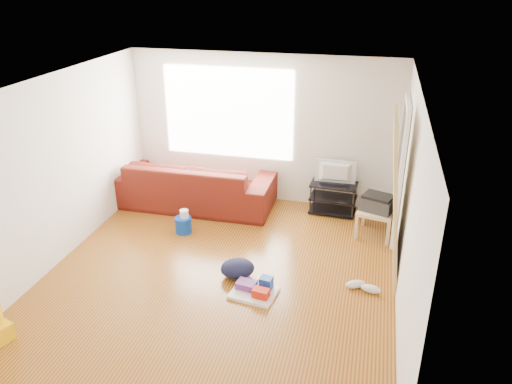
% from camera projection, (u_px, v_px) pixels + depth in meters
% --- Properties ---
extents(room, '(4.51, 5.01, 2.51)m').
position_uv_depth(room, '(226.00, 184.00, 6.20)').
color(room, '#692E0F').
rests_on(room, ground).
extents(sofa, '(2.70, 1.06, 0.79)m').
position_uv_depth(sofa, '(194.00, 204.00, 8.56)').
color(sofa, '#54160D').
rests_on(sofa, ground).
extents(tv_stand, '(0.77, 0.47, 0.51)m').
position_uv_depth(tv_stand, '(333.00, 198.00, 8.18)').
color(tv_stand, black).
rests_on(tv_stand, ground).
extents(tv, '(0.66, 0.09, 0.38)m').
position_uv_depth(tv, '(335.00, 173.00, 8.00)').
color(tv, black).
rests_on(tv, tv_stand).
extents(side_table, '(0.61, 0.61, 0.42)m').
position_uv_depth(side_table, '(376.00, 214.00, 7.44)').
color(side_table, tan).
rests_on(side_table, ground).
extents(printer, '(0.55, 0.48, 0.24)m').
position_uv_depth(printer, '(378.00, 203.00, 7.37)').
color(printer, '#2A2A2D').
rests_on(printer, side_table).
extents(bucket, '(0.29, 0.29, 0.25)m').
position_uv_depth(bucket, '(184.00, 232.00, 7.66)').
color(bucket, '#0C39A6').
rests_on(bucket, ground).
extents(toilet_paper, '(0.13, 0.13, 0.12)m').
position_uv_depth(toilet_paper, '(185.00, 221.00, 7.60)').
color(toilet_paper, white).
rests_on(toilet_paper, bucket).
extents(cleaning_tray, '(0.60, 0.51, 0.20)m').
position_uv_depth(cleaning_tray, '(255.00, 290.00, 6.19)').
color(cleaning_tray, white).
rests_on(cleaning_tray, ground).
extents(backpack, '(0.54, 0.49, 0.24)m').
position_uv_depth(backpack, '(238.00, 276.00, 6.57)').
color(backpack, black).
rests_on(backpack, ground).
extents(sneakers, '(0.47, 0.24, 0.11)m').
position_uv_depth(sneakers, '(363.00, 287.00, 6.26)').
color(sneakers, silver).
rests_on(sneakers, ground).
extents(door_panel, '(0.28, 0.89, 2.21)m').
position_uv_depth(door_panel, '(386.00, 277.00, 6.55)').
color(door_panel, '#A88046').
rests_on(door_panel, ground).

